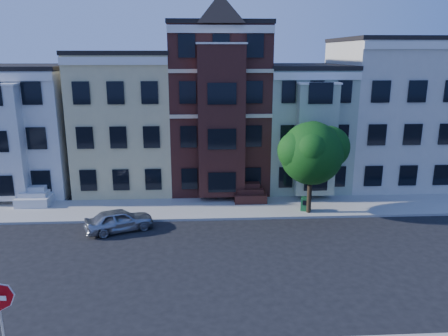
{
  "coord_description": "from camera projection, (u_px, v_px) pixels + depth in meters",
  "views": [
    {
      "loc": [
        -1.45,
        -19.54,
        10.16
      ],
      "look_at": [
        -0.2,
        2.96,
        4.2
      ],
      "focal_mm": 35.0,
      "sensor_mm": 36.0,
      "label": 1
    }
  ],
  "objects": [
    {
      "name": "ground",
      "position": [
        231.0,
        265.0,
        21.54
      ],
      "size": [
        120.0,
        120.0,
        0.0
      ],
      "primitive_type": "plane",
      "color": "black"
    },
    {
      "name": "far_sidewalk",
      "position": [
        223.0,
        208.0,
        29.24
      ],
      "size": [
        60.0,
        4.0,
        0.15
      ],
      "primitive_type": "cube",
      "color": "#9E9B93",
      "rests_on": "ground"
    },
    {
      "name": "house_white",
      "position": [
        24.0,
        129.0,
        33.58
      ],
      "size": [
        8.0,
        9.0,
        9.0
      ],
      "primitive_type": "cube",
      "color": "silver",
      "rests_on": "ground"
    },
    {
      "name": "house_yellow",
      "position": [
        128.0,
        121.0,
        33.88
      ],
      "size": [
        7.0,
        9.0,
        10.0
      ],
      "primitive_type": "cube",
      "color": "#D3C486",
      "rests_on": "ground"
    },
    {
      "name": "house_brown",
      "position": [
        218.0,
        108.0,
        34.0
      ],
      "size": [
        7.0,
        9.0,
        12.0
      ],
      "primitive_type": "cube",
      "color": "#3B1915",
      "rests_on": "ground"
    },
    {
      "name": "house_green",
      "position": [
        300.0,
        126.0,
        34.73
      ],
      "size": [
        6.0,
        9.0,
        9.0
      ],
      "primitive_type": "cube",
      "color": "#97A78C",
      "rests_on": "ground"
    },
    {
      "name": "house_cream",
      "position": [
        387.0,
        113.0,
        34.85
      ],
      "size": [
        8.0,
        9.0,
        11.0
      ],
      "primitive_type": "cube",
      "color": "beige",
      "rests_on": "ground"
    },
    {
      "name": "street_tree",
      "position": [
        311.0,
        158.0,
        27.38
      ],
      "size": [
        8.29,
        8.29,
        7.3
      ],
      "primitive_type": null,
      "rotation": [
        0.0,
        0.0,
        -0.42
      ],
      "color": "#135012",
      "rests_on": "far_sidewalk"
    },
    {
      "name": "parked_car",
      "position": [
        119.0,
        220.0,
        25.56
      ],
      "size": [
        4.23,
        2.98,
        1.34
      ],
      "primitive_type": "imported",
      "rotation": [
        0.0,
        0.0,
        1.97
      ],
      "color": "#A9ABB1",
      "rests_on": "ground"
    },
    {
      "name": "newspaper_box",
      "position": [
        304.0,
        204.0,
        28.48
      ],
      "size": [
        0.51,
        0.48,
        0.92
      ],
      "primitive_type": "cube",
      "rotation": [
        0.0,
        0.0,
        -0.31
      ],
      "color": "#18562D",
      "rests_on": "far_sidewalk"
    },
    {
      "name": "stop_sign",
      "position": [
        2.0,
        322.0,
        13.74
      ],
      "size": [
        0.99,
        0.23,
        3.58
      ],
      "primitive_type": null,
      "rotation": [
        0.0,
        0.0,
        -0.1
      ],
      "color": "#AD060C",
      "rests_on": "near_sidewalk"
    }
  ]
}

